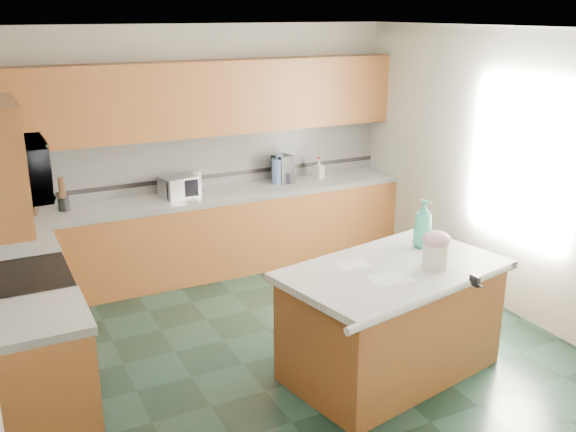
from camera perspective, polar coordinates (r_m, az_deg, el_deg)
floor at (r=5.70m, az=0.24°, el=-11.98°), size 4.60×4.60×0.00m
ceiling at (r=4.95m, az=0.28°, el=16.29°), size 4.60×4.60×0.00m
wall_back at (r=7.24m, az=-8.12°, el=5.85°), size 4.60×0.04×2.70m
wall_front at (r=3.40m, az=18.45°, el=-9.02°), size 4.60×0.04×2.70m
wall_right at (r=6.51m, az=18.82°, el=3.71°), size 0.04×4.60×2.70m
back_base_cab at (r=7.20m, az=-6.98°, el=-1.79°), size 4.60×0.60×0.86m
back_countertop at (r=7.06m, az=-7.12°, el=1.73°), size 4.60×0.64×0.06m
back_upper_cab at (r=6.97m, az=-7.83°, el=10.32°), size 4.60×0.33×0.78m
back_backsplash at (r=7.24m, az=-8.00°, el=4.91°), size 4.60×0.02×0.63m
back_accent_band at (r=7.28m, az=-7.92°, el=3.41°), size 4.60×0.01×0.05m
left_base_cab_rear at (r=6.19m, az=-22.39°, el=-6.45°), size 0.60×0.82×0.86m
left_counter_rear at (r=6.03m, az=-22.91°, el=-2.44°), size 0.64×0.82×0.06m
left_base_cab_front at (r=4.82m, az=-20.70°, el=-13.37°), size 0.60×0.72×0.86m
left_counter_front at (r=4.61m, az=-21.33°, el=-8.44°), size 0.64×0.72×0.06m
range_body at (r=5.47m, az=-21.65°, el=-9.50°), size 0.60×0.76×0.88m
range_oven_door at (r=5.50m, az=-18.57°, el=-9.41°), size 0.02×0.68×0.55m
range_cooktop at (r=5.28m, az=-22.21°, el=-5.04°), size 0.62×0.78×0.04m
range_handle at (r=5.35m, az=-18.66°, el=-5.73°), size 0.02×0.66×0.02m
microwave at (r=5.04m, az=-23.31°, el=3.74°), size 0.50×0.73×0.41m
island_base at (r=5.30m, az=9.14°, el=-9.40°), size 1.80×1.25×0.86m
island_top at (r=5.10m, az=9.40°, el=-4.80°), size 1.92×1.36×0.06m
island_bullnose at (r=4.73m, az=13.10°, el=-6.93°), size 1.73×0.40×0.06m
treat_jar at (r=5.09m, az=12.95°, el=-3.47°), size 0.22×0.22×0.21m
treat_jar_lid at (r=5.05m, az=13.06°, el=-2.04°), size 0.22×0.22×0.13m
treat_jar_knob at (r=5.03m, az=13.09°, el=-1.54°), size 0.07×0.02×0.02m
treat_jar_knob_end_l at (r=5.01m, az=12.78°, el=-1.60°), size 0.04×0.04×0.04m
treat_jar_knob_end_r at (r=5.05m, az=13.41°, el=-1.47°), size 0.04×0.04×0.04m
soap_bottle_island at (r=5.49m, az=11.92°, el=-0.67°), size 0.19×0.19×0.42m
paper_sheet_a at (r=4.86m, az=9.04°, el=-5.54°), size 0.32×0.25×0.00m
paper_sheet_b at (r=5.10m, az=5.79°, el=-4.30°), size 0.26×0.21×0.00m
clamp_body at (r=4.95m, az=16.26°, el=-5.53°), size 0.03×0.09×0.08m
clamp_handle at (r=4.92m, az=16.67°, el=-5.96°), size 0.01×0.06×0.01m
knife_block at (r=6.72m, az=-21.91°, el=0.86°), size 0.15×0.17×0.22m
utensil_crock at (r=6.79m, az=-19.33°, el=1.04°), size 0.11×0.11×0.14m
utensil_bundle at (r=6.74m, az=-19.47°, el=2.42°), size 0.06×0.06×0.20m
toaster_oven at (r=6.98m, az=-9.65°, el=2.61°), size 0.44×0.35×0.22m
toaster_oven_door at (r=6.87m, az=-9.35°, el=2.38°), size 0.34×0.01×0.18m
paper_towel at (r=7.08m, az=-8.13°, el=3.04°), size 0.11×0.11×0.25m
paper_towel_base at (r=7.11m, az=-8.09°, el=2.12°), size 0.17×0.17×0.01m
water_jug at (r=7.40m, az=-0.78°, el=4.03°), size 0.18×0.18×0.29m
water_jug_neck at (r=7.36m, az=-0.78°, el=5.30°), size 0.08×0.08×0.04m
coffee_maker at (r=7.44m, az=-0.45°, el=4.21°), size 0.22×0.24×0.32m
coffee_carafe at (r=7.42m, az=-0.29°, el=3.43°), size 0.13×0.13×0.13m
soap_bottle_back at (r=7.63m, az=2.74°, el=4.21°), size 0.14×0.14×0.24m
soap_back_cap at (r=7.60m, az=2.75°, el=5.19°), size 0.02×0.02×0.03m
window_light_proxy at (r=6.32m, az=20.03°, el=4.58°), size 0.02×1.40×1.10m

